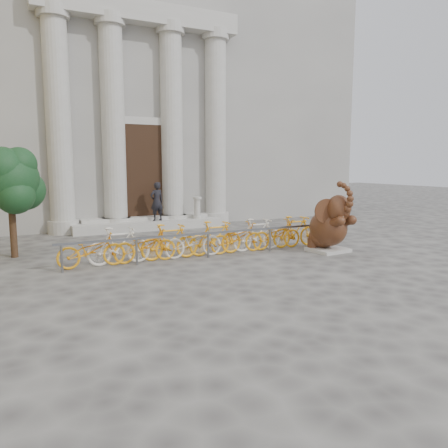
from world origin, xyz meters
name	(u,v)px	position (x,y,z in m)	size (l,w,h in m)	color
ground	(275,288)	(0.00, 0.00, 0.00)	(80.00, 80.00, 0.00)	#474442
classical_building	(114,96)	(0.00, 14.93, 5.98)	(22.00, 10.70, 12.00)	gray
entrance_steps	(148,225)	(0.00, 9.40, 0.18)	(6.00, 1.20, 0.36)	#A8A59E
elephant_statue	(330,226)	(3.57, 2.55, 0.77)	(1.41, 1.61, 2.12)	#A8A59E
bike_rack	(204,239)	(-0.05, 3.65, 0.50)	(8.20, 0.53, 1.00)	slate
tree	(11,181)	(-4.92, 5.85, 2.15)	(1.78, 1.62, 3.09)	#332114
pedestrian	(157,201)	(0.30, 9.19, 1.14)	(0.57, 0.37, 1.55)	black
balustrade_post	(197,209)	(2.02, 9.10, 0.78)	(0.37, 0.37, 0.91)	#A8A59E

